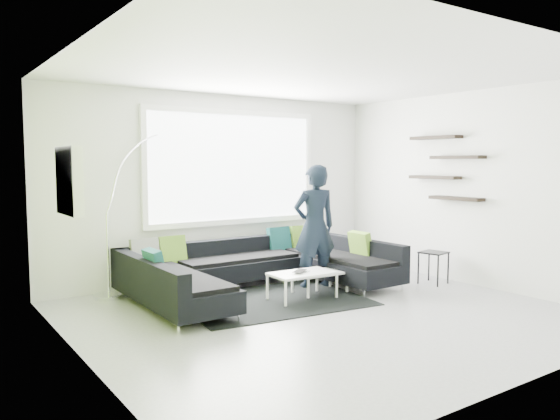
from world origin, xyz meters
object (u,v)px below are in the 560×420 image
(coffee_table, at_px, (311,283))
(sectional_sofa, at_px, (263,269))
(person, at_px, (314,226))
(side_table, at_px, (433,268))
(arc_lamp, at_px, (107,214))
(laptop, at_px, (303,272))

(coffee_table, bearing_deg, sectional_sofa, 134.04)
(coffee_table, distance_m, person, 0.88)
(sectional_sofa, height_order, person, person)
(coffee_table, distance_m, side_table, 1.98)
(coffee_table, bearing_deg, side_table, -10.44)
(arc_lamp, bearing_deg, person, -36.12)
(coffee_table, xyz_separation_m, person, (0.37, 0.40, 0.69))
(sectional_sofa, distance_m, side_table, 2.55)
(laptop, bearing_deg, sectional_sofa, 78.56)
(arc_lamp, bearing_deg, sectional_sofa, -42.11)
(coffee_table, relative_size, side_table, 2.28)
(coffee_table, height_order, side_table, side_table)
(sectional_sofa, distance_m, person, 0.98)
(sectional_sofa, height_order, side_table, sectional_sofa)
(sectional_sofa, relative_size, side_table, 7.30)
(person, distance_m, laptop, 0.90)
(laptop, bearing_deg, coffee_table, -12.95)
(side_table, height_order, laptop, side_table)
(side_table, relative_size, person, 0.27)
(coffee_table, relative_size, arc_lamp, 0.49)
(arc_lamp, xyz_separation_m, person, (2.61, -1.05, -0.23))
(coffee_table, height_order, person, person)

